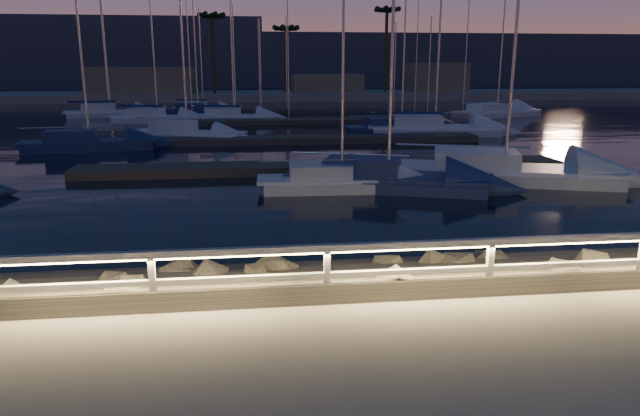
# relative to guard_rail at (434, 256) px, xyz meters

# --- Properties ---
(ground) EXTENTS (400.00, 400.00, 0.00)m
(ground) POSITION_rel_guard_rail_xyz_m (0.07, 0.00, -0.77)
(ground) COLOR #9A948B
(ground) RESTS_ON ground
(harbor_water) EXTENTS (400.00, 440.00, 0.60)m
(harbor_water) POSITION_rel_guard_rail_xyz_m (0.07, 31.22, -1.74)
(harbor_water) COLOR black
(harbor_water) RESTS_ON ground
(guard_rail) EXTENTS (44.11, 0.12, 1.06)m
(guard_rail) POSITION_rel_guard_rail_xyz_m (0.00, 0.00, 0.00)
(guard_rail) COLOR silver
(guard_rail) RESTS_ON ground
(riprap) EXTENTS (39.24, 2.00, 1.26)m
(riprap) POSITION_rel_guard_rail_xyz_m (3.95, 1.22, -0.93)
(riprap) COLOR slate
(riprap) RESTS_ON ground
(floating_docks) EXTENTS (22.00, 36.00, 0.40)m
(floating_docks) POSITION_rel_guard_rail_xyz_m (0.07, 32.50, -1.17)
(floating_docks) COLOR #574E48
(floating_docks) RESTS_ON ground
(far_shore) EXTENTS (160.00, 14.00, 5.20)m
(far_shore) POSITION_rel_guard_rail_xyz_m (-0.06, 74.05, -0.48)
(far_shore) COLOR #9A948B
(far_shore) RESTS_ON ground
(palm_left) EXTENTS (3.00, 3.00, 11.20)m
(palm_left) POSITION_rel_guard_rail_xyz_m (-7.93, 72.00, 9.36)
(palm_left) COLOR brown
(palm_left) RESTS_ON ground
(palm_center) EXTENTS (3.00, 3.00, 9.70)m
(palm_center) POSITION_rel_guard_rail_xyz_m (2.07, 73.00, 8.01)
(palm_center) COLOR brown
(palm_center) RESTS_ON ground
(palm_right) EXTENTS (3.00, 3.00, 12.20)m
(palm_right) POSITION_rel_guard_rail_xyz_m (16.07, 72.00, 10.26)
(palm_right) COLOR brown
(palm_right) RESTS_ON ground
(distant_hills) EXTENTS (230.00, 37.50, 18.00)m
(distant_hills) POSITION_rel_guard_rail_xyz_m (-22.06, 133.69, 3.96)
(distant_hills) COLOR #383F56
(distant_hills) RESTS_ON ground
(sailboat_b) EXTENTS (6.58, 2.24, 11.07)m
(sailboat_b) POSITION_rel_guard_rail_xyz_m (0.08, 12.01, -0.98)
(sailboat_b) COLOR white
(sailboat_b) RESTS_ON ground
(sailboat_c) EXTENTS (8.27, 4.78, 13.56)m
(sailboat_c) POSITION_rel_guard_rail_xyz_m (1.89, 12.07, -0.95)
(sailboat_c) COLOR navy
(sailboat_c) RESTS_ON ground
(sailboat_d) EXTENTS (9.74, 5.50, 15.91)m
(sailboat_d) POSITION_rel_guard_rail_xyz_m (7.04, 13.00, -0.92)
(sailboat_d) COLOR white
(sailboat_d) RESTS_ON ground
(sailboat_e) EXTENTS (7.66, 4.50, 12.70)m
(sailboat_e) POSITION_rel_guard_rail_xyz_m (-7.43, 28.17, -0.92)
(sailboat_e) COLOR white
(sailboat_e) RESTS_ON ground
(sailboat_f) EXTENTS (7.73, 3.34, 12.76)m
(sailboat_f) POSITION_rel_guard_rail_xyz_m (-12.54, 24.39, -0.94)
(sailboat_f) COLOR navy
(sailboat_f) RESTS_ON ground
(sailboat_g) EXTENTS (9.63, 4.47, 15.77)m
(sailboat_g) POSITION_rel_guard_rail_xyz_m (9.37, 29.39, -0.90)
(sailboat_g) COLOR white
(sailboat_g) RESTS_ON ground
(sailboat_h) EXTENTS (8.33, 3.37, 13.71)m
(sailboat_h) POSITION_rel_guard_rail_xyz_m (7.35, 30.62, -0.96)
(sailboat_h) COLOR navy
(sailboat_h) RESTS_ON ground
(sailboat_i) EXTENTS (6.95, 3.63, 11.47)m
(sailboat_i) POSITION_rel_guard_rail_xyz_m (-8.39, 47.95, -0.95)
(sailboat_i) COLOR navy
(sailboat_i) RESTS_ON ground
(sailboat_j) EXTENTS (8.09, 3.88, 13.30)m
(sailboat_j) POSITION_rel_guard_rail_xyz_m (-11.19, 40.73, -0.93)
(sailboat_j) COLOR white
(sailboat_j) RESTS_ON ground
(sailboat_k) EXTENTS (8.02, 3.85, 13.13)m
(sailboat_k) POSITION_rel_guard_rail_xyz_m (-4.78, 41.27, -0.96)
(sailboat_k) COLOR white
(sailboat_k) RESTS_ON ground
(sailboat_l) EXTENTS (9.60, 5.89, 15.77)m
(sailboat_l) POSITION_rel_guard_rail_xyz_m (19.83, 42.68, -0.93)
(sailboat_l) COLOR white
(sailboat_l) RESTS_ON ground
(sailboat_m) EXTENTS (6.22, 2.13, 10.51)m
(sailboat_m) POSITION_rel_guard_rail_xyz_m (-8.23, 52.42, -0.97)
(sailboat_m) COLOR white
(sailboat_m) RESTS_ON ground
(sailboat_n) EXTENTS (8.49, 3.97, 13.96)m
(sailboat_n) POSITION_rel_guard_rail_xyz_m (-16.42, 46.66, -0.92)
(sailboat_n) COLOR white
(sailboat_n) RESTS_ON ground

